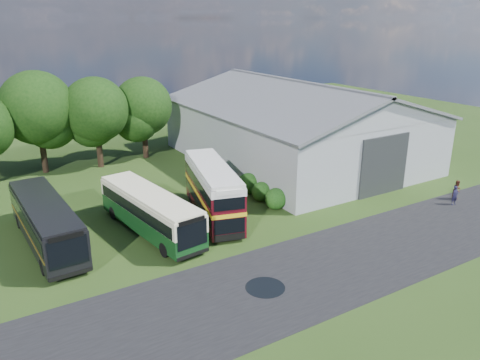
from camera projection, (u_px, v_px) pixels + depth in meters
ground at (258, 258)px, 28.77m from camera, size 120.00×120.00×0.00m
asphalt_road at (328, 266)px, 27.82m from camera, size 60.00×8.00×0.02m
puddle at (265, 288)px, 25.61m from camera, size 2.20×2.20×0.01m
storage_shed at (295, 120)px, 47.67m from camera, size 18.80×24.80×8.15m
tree_mid at (37, 108)px, 42.83m from camera, size 6.80×6.80×9.60m
tree_right_a at (95, 110)px, 44.64m from camera, size 6.26×6.26×8.83m
tree_right_b at (143, 106)px, 47.82m from camera, size 5.98×5.98×8.45m
shrub_front at (276, 208)px, 36.36m from camera, size 1.70×1.70×1.70m
shrub_mid at (261, 200)px, 37.97m from camera, size 1.60×1.60×1.60m
shrub_back at (248, 193)px, 39.59m from camera, size 1.80×1.80×1.80m
bus_green_single at (150, 211)px, 31.80m from camera, size 3.77×10.73×2.90m
bus_maroon_double at (213, 192)px, 34.08m from camera, size 4.68×9.62×4.01m
bus_dark_single at (46, 222)px, 29.97m from camera, size 2.97×11.00×3.01m
visitor_a at (455, 196)px, 36.74m from camera, size 0.60×0.42×1.56m
visitor_b at (457, 190)px, 37.83m from camera, size 0.83×0.67×1.62m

